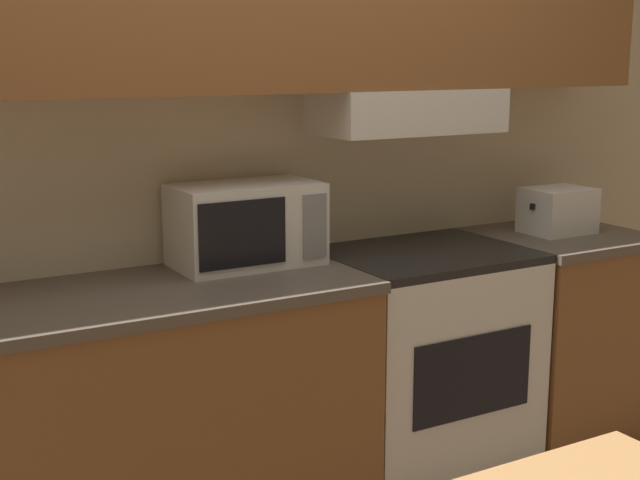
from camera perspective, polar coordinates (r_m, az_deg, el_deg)
wall_back at (r=3.08m, az=-5.12°, el=10.80°), size 5.65×0.38×2.55m
lower_counter_main at (r=2.87m, az=-15.65°, el=-12.22°), size 1.91×0.62×0.88m
lower_counter_right_stub at (r=3.83m, az=14.88°, el=-6.01°), size 0.62×0.62×0.88m
stove_range at (r=3.41m, az=6.57°, el=-7.93°), size 0.73×0.59×0.88m
microwave at (r=3.03m, az=-4.75°, el=1.00°), size 0.49×0.29×0.28m
toaster at (r=3.71m, az=14.97°, el=1.86°), size 0.27×0.20×0.18m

